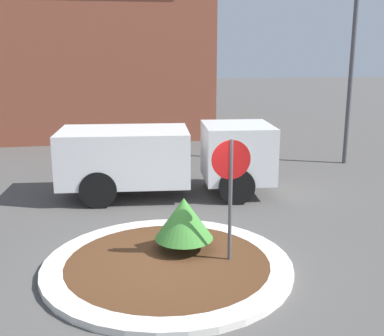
% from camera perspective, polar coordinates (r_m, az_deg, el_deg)
% --- Properties ---
extents(ground_plane, '(120.00, 120.00, 0.00)m').
position_cam_1_polar(ground_plane, '(9.31, -2.90, -11.78)').
color(ground_plane, '#514F4C').
extents(traffic_island, '(4.69, 4.69, 0.13)m').
position_cam_1_polar(traffic_island, '(9.28, -2.90, -11.41)').
color(traffic_island, silver).
rests_on(traffic_island, ground_plane).
extents(stop_sign, '(0.73, 0.07, 2.47)m').
position_cam_1_polar(stop_sign, '(8.83, 4.61, -1.33)').
color(stop_sign, '#4C4C51').
rests_on(stop_sign, ground_plane).
extents(island_shrub, '(1.16, 1.16, 1.08)m').
position_cam_1_polar(island_shrub, '(9.52, -0.97, -5.97)').
color(island_shrub, brown).
rests_on(island_shrub, traffic_island).
extents(utility_truck, '(6.03, 2.66, 1.99)m').
position_cam_1_polar(utility_truck, '(13.46, -3.24, 1.50)').
color(utility_truck, white).
rests_on(utility_truck, ground_plane).
extents(storefront_building, '(11.81, 6.07, 7.39)m').
position_cam_1_polar(storefront_building, '(24.06, -12.93, 12.75)').
color(storefront_building, brown).
rests_on(storefront_building, ground_plane).
extents(light_pole, '(0.70, 0.30, 7.65)m').
position_cam_1_polar(light_pole, '(17.98, 18.63, 14.36)').
color(light_pole, '#4C4C51').
rests_on(light_pole, ground_plane).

